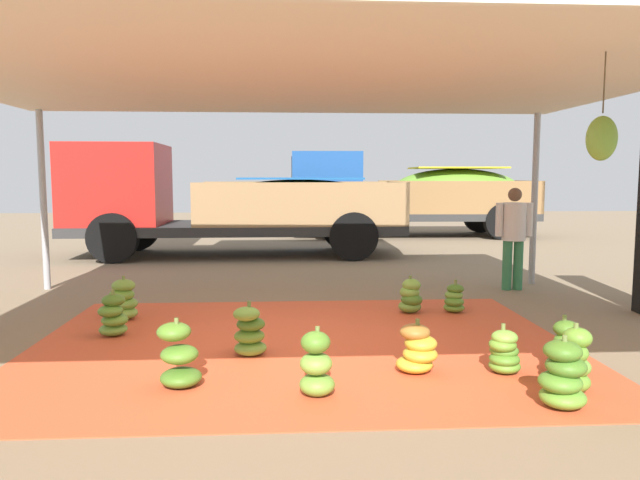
% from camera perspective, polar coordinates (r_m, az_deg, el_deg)
% --- Properties ---
extents(ground_plane, '(40.00, 40.00, 0.00)m').
position_cam_1_polar(ground_plane, '(9.15, -2.32, -4.76)').
color(ground_plane, '#7F6B51').
extents(tarp_orange, '(5.47, 4.24, 0.01)m').
position_cam_1_polar(tarp_orange, '(6.23, -1.74, -9.89)').
color(tarp_orange, '#D1512D').
rests_on(tarp_orange, ground).
extents(tent_canopy, '(8.00, 7.00, 2.77)m').
position_cam_1_polar(tent_canopy, '(5.98, -1.65, 15.39)').
color(tent_canopy, '#9EA0A5').
rests_on(tent_canopy, ground).
extents(banana_bunch_0, '(0.38, 0.37, 0.44)m').
position_cam_1_polar(banana_bunch_0, '(5.54, 17.10, -10.21)').
color(banana_bunch_0, '#60932D').
rests_on(banana_bunch_0, tarp_orange).
extents(banana_bunch_1, '(0.49, 0.47, 0.55)m').
position_cam_1_polar(banana_bunch_1, '(4.88, 22.09, -11.94)').
color(banana_bunch_1, '#60932D').
rests_on(banana_bunch_1, tarp_orange).
extents(banana_bunch_2, '(0.48, 0.48, 0.52)m').
position_cam_1_polar(banana_bunch_2, '(7.61, -18.21, -5.50)').
color(banana_bunch_2, '#75A83D').
rests_on(banana_bunch_2, tarp_orange).
extents(banana_bunch_3, '(0.40, 0.40, 0.47)m').
position_cam_1_polar(banana_bunch_3, '(7.64, 8.61, -5.37)').
color(banana_bunch_3, '#6B9E38').
rests_on(banana_bunch_3, tarp_orange).
extents(banana_bunch_4, '(0.36, 0.37, 0.55)m').
position_cam_1_polar(banana_bunch_4, '(4.77, -0.35, -11.90)').
color(banana_bunch_4, '#6B9E38').
rests_on(banana_bunch_4, tarp_orange).
extents(banana_bunch_5, '(0.41, 0.40, 0.57)m').
position_cam_1_polar(banana_bunch_5, '(5.12, -13.30, -10.80)').
color(banana_bunch_5, '#477523').
rests_on(banana_bunch_5, tarp_orange).
extents(banana_bunch_6, '(0.38, 0.38, 0.56)m').
position_cam_1_polar(banana_bunch_6, '(5.26, 23.00, -10.61)').
color(banana_bunch_6, '#60932D').
rests_on(banana_bunch_6, tarp_orange).
extents(banana_bunch_7, '(0.34, 0.34, 0.42)m').
position_cam_1_polar(banana_bunch_7, '(7.79, 12.64, -5.50)').
color(banana_bunch_7, '#60932D').
rests_on(banana_bunch_7, tarp_orange).
extents(banana_bunch_8, '(0.41, 0.41, 0.52)m').
position_cam_1_polar(banana_bunch_8, '(5.86, -6.72, -8.70)').
color(banana_bunch_8, '#6B9E38').
rests_on(banana_bunch_8, tarp_orange).
extents(banana_bunch_9, '(0.38, 0.38, 0.51)m').
position_cam_1_polar(banana_bunch_9, '(6.85, -19.08, -6.90)').
color(banana_bunch_9, '#6B9E38').
rests_on(banana_bunch_9, tarp_orange).
extents(banana_bunch_10, '(0.45, 0.42, 0.47)m').
position_cam_1_polar(banana_bunch_10, '(5.39, 9.25, -10.29)').
color(banana_bunch_10, gold).
rests_on(banana_bunch_10, tarp_orange).
extents(banana_bunch_11, '(0.33, 0.35, 0.51)m').
position_cam_1_polar(banana_bunch_11, '(5.71, 22.28, -9.52)').
color(banana_bunch_11, '#60932D').
rests_on(banana_bunch_11, tarp_orange).
extents(cargo_truck_main, '(7.14, 2.39, 2.40)m').
position_cam_1_polar(cargo_truck_main, '(13.21, -9.39, 3.65)').
color(cargo_truck_main, '#2D2D2D').
rests_on(cargo_truck_main, ground).
extents(cargo_truck_far, '(6.93, 2.59, 2.40)m').
position_cam_1_polar(cargo_truck_far, '(17.49, 8.11, 4.45)').
color(cargo_truck_far, '#2D2D2D').
rests_on(cargo_truck_far, ground).
extents(worker_0, '(0.57, 0.35, 1.55)m').
position_cam_1_polar(worker_0, '(9.51, 17.94, 0.86)').
color(worker_0, '#337A4C').
rests_on(worker_0, ground).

